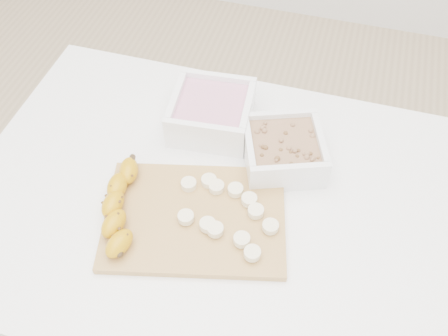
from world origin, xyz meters
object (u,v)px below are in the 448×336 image
(bowl_granola, at_px, (283,150))
(table, at_px, (220,225))
(banana, at_px, (120,207))
(bowl_yogurt, at_px, (212,112))
(cutting_board, at_px, (195,218))

(bowl_granola, bearing_deg, table, -127.42)
(bowl_granola, height_order, banana, bowl_granola)
(bowl_yogurt, bearing_deg, cutting_board, -80.44)
(table, height_order, bowl_granola, bowl_granola)
(table, height_order, cutting_board, cutting_board)
(bowl_yogurt, bearing_deg, banana, -108.41)
(cutting_board, relative_size, banana, 1.58)
(bowl_granola, relative_size, cutting_board, 0.59)
(table, height_order, bowl_yogurt, bowl_yogurt)
(bowl_granola, distance_m, cutting_board, 0.23)
(bowl_yogurt, distance_m, cutting_board, 0.25)
(bowl_yogurt, relative_size, cutting_board, 0.54)
(bowl_yogurt, height_order, banana, bowl_yogurt)
(bowl_yogurt, height_order, cutting_board, bowl_yogurt)
(cutting_board, bearing_deg, bowl_yogurt, 99.56)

